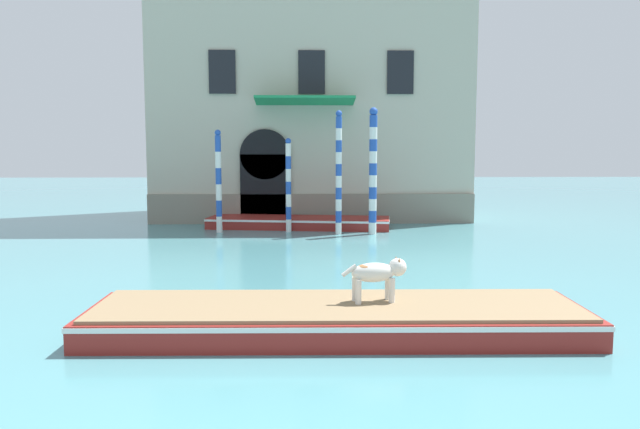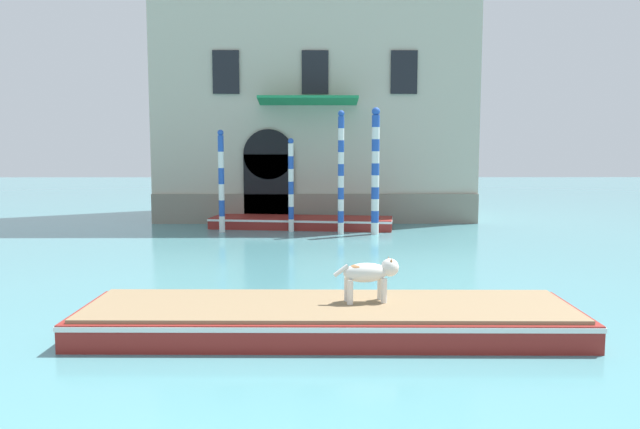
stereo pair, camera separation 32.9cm
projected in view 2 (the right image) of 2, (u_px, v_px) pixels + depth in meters
The scene contains 8 objects.
palazzo_left at pixel (315, 60), 27.84m from camera, with size 13.37×7.40×14.01m.
boat_foreground at pixel (329, 317), 10.57m from camera, with size 8.42×2.41×0.51m.
dog_on_deck at pixel (370, 273), 10.63m from camera, with size 1.14×0.46×0.76m.
boat_moored_near_palazzo at pixel (302, 222), 24.25m from camera, with size 7.20×2.81×0.41m.
mooring_pole_0 at pixel (221, 181), 22.84m from camera, with size 0.22×0.22×3.76m.
mooring_pole_1 at pixel (375, 171), 22.26m from camera, with size 0.29×0.29×4.53m.
mooring_pole_2 at pixel (291, 185), 22.98m from camera, with size 0.21×0.21×3.46m.
mooring_pole_3 at pixel (341, 172), 22.29m from camera, with size 0.23×0.23×4.43m.
Camera 2 is at (0.64, -3.79, 3.16)m, focal length 35.00 mm.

